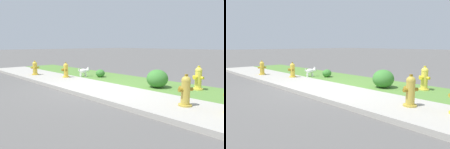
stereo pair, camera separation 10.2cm
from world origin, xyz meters
TOP-DOWN VIEW (x-y plane):
  - ground_plane at (0.00, 0.00)m, footprint 120.00×120.00m
  - sidewalk_pavement at (0.00, 0.00)m, footprint 18.00×1.99m
  - grass_verge at (0.00, 2.04)m, footprint 18.00×2.09m
  - street_curb at (0.00, -1.08)m, footprint 18.00×0.16m
  - fire_hydrant_near_corner at (-2.89, 0.49)m, footprint 0.38×0.37m
  - fire_hydrant_far_end at (-4.63, -0.18)m, footprint 0.37×0.40m
  - fire_hydrant_across_street at (2.44, 2.26)m, footprint 0.40×0.38m
  - fire_hydrant_mid_block at (3.13, 0.17)m, footprint 0.38×0.39m
  - small_white_dog at (-2.55, 1.26)m, footprint 0.30×0.54m
  - shrub_bush_mid_verge at (1.30, 1.59)m, footprint 0.74×0.74m
  - shrub_bush_near_lamp at (-1.91, 1.71)m, footprint 0.42×0.42m

SIDE VIEW (x-z plane):
  - ground_plane at x=0.00m, z-range 0.00..0.00m
  - grass_verge at x=0.00m, z-range 0.00..0.01m
  - sidewalk_pavement at x=0.00m, z-range 0.00..0.01m
  - street_curb at x=0.00m, z-range 0.00..0.12m
  - shrub_bush_near_lamp at x=-1.91m, z-range 0.00..0.35m
  - small_white_dog at x=-2.55m, z-range 0.04..0.48m
  - shrub_bush_mid_verge at x=1.30m, z-range 0.00..0.63m
  - fire_hydrant_near_corner at x=-2.89m, z-range -0.02..0.68m
  - fire_hydrant_far_end at x=-4.63m, z-range -0.02..0.69m
  - fire_hydrant_mid_block at x=3.13m, z-range -0.01..0.77m
  - fire_hydrant_across_street at x=2.44m, z-range -0.01..0.78m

